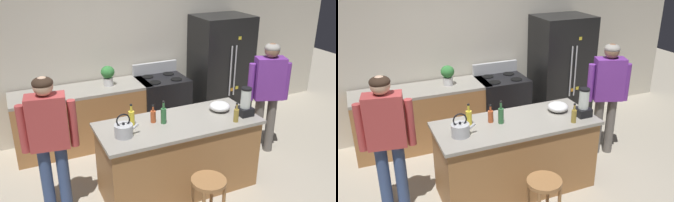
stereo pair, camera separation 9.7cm
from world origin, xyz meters
The scene contains 17 objects.
ground_plane centered at (0.00, 0.00, 0.00)m, with size 14.00×14.00×0.00m, color #B2A893.
back_wall centered at (0.00, 1.95, 1.35)m, with size 8.00×0.10×2.70m, color beige.
kitchen_island centered at (0.00, 0.00, 0.46)m, with size 1.91×0.81×0.91m.
back_counter_run centered at (-0.80, 1.55, 0.45)m, with size 2.00×0.64×0.91m.
refrigerator centered at (1.51, 1.50, 0.91)m, with size 0.90×0.73×1.81m.
stove_range centered at (0.46, 1.52, 0.47)m, with size 0.76×0.65×1.09m.
person_by_island_left centered at (-1.43, 0.16, 0.98)m, with size 0.60×0.28×1.62m.
person_by_sink_right centered at (1.54, 0.30, 0.98)m, with size 0.58×0.35×1.63m.
bar_stool centered at (-0.05, -0.80, 0.49)m, with size 0.36×0.36×0.62m.
potted_plant centered at (-0.40, 1.55, 1.08)m, with size 0.20×0.20×0.30m.
blender_appliance centered at (0.81, -0.16, 1.06)m, with size 0.17×0.17×0.35m.
bottle_cooking_sauce centered at (-0.27, 0.12, 0.99)m, with size 0.06×0.06×0.22m.
bottle_vinegar centered at (0.61, -0.27, 0.99)m, with size 0.06×0.06×0.24m.
bottle_soda centered at (-0.53, 0.15, 1.00)m, with size 0.07×0.07×0.26m.
bottle_olive_oil centered at (-0.18, 0.04, 1.01)m, with size 0.07×0.07×0.28m.
mixing_bowl centered at (0.61, 0.07, 0.97)m, with size 0.26×0.26×0.11m, color white.
tea_kettle centered at (-0.69, -0.08, 0.99)m, with size 0.28×0.20×0.27m.
Camera 1 is at (-1.72, -3.43, 2.75)m, focal length 38.85 mm.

